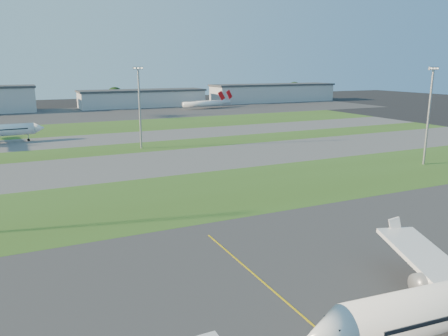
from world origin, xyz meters
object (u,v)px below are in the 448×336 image
light_mast_centre (139,102)px  mini_jet_far (203,104)px  mini_jet_near (214,103)px  light_mast_east (429,110)px

light_mast_centre → mini_jet_far: bearing=58.9°
mini_jet_near → light_mast_east: bearing=-107.1°
mini_jet_far → light_mast_centre: size_ratio=1.11×
mini_jet_near → light_mast_centre: size_ratio=1.10×
mini_jet_near → light_mast_centre: light_mast_centre is taller
mini_jet_near → mini_jet_far: 11.15m
light_mast_centre → light_mast_east: size_ratio=1.00×
mini_jet_near → light_mast_east: size_ratio=1.10×
mini_jet_far → light_mast_east: light_mast_east is taller
mini_jet_far → mini_jet_near: bearing=29.0°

